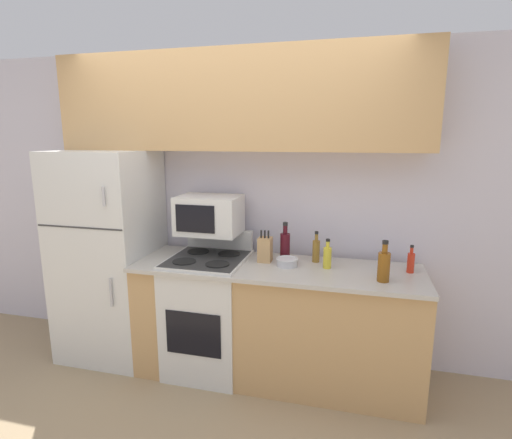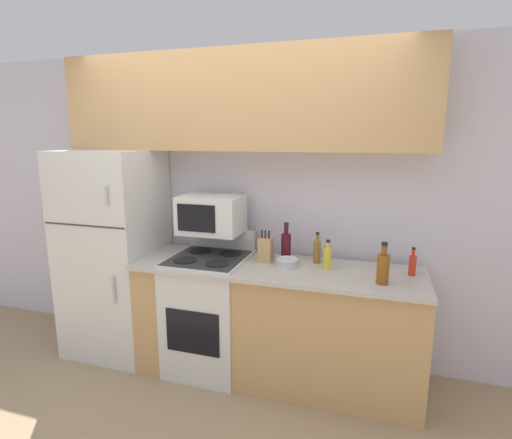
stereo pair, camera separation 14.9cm
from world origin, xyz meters
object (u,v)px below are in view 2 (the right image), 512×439
(microwave, at_px, (211,214))
(bottle_vinegar, at_px, (317,251))
(bottle_wine_red, at_px, (286,246))
(refrigerator, at_px, (114,253))
(bottle_cooking_spray, at_px, (327,258))
(knife_block, at_px, (266,249))
(bottle_whiskey, at_px, (383,268))
(bowl, at_px, (287,262))
(stove, at_px, (210,311))
(bottle_hot_sauce, at_px, (412,264))

(microwave, xyz_separation_m, bottle_vinegar, (0.85, 0.05, -0.24))
(bottle_wine_red, bearing_deg, refrigerator, -174.98)
(refrigerator, relative_size, bottle_cooking_spray, 7.94)
(bottle_cooking_spray, bearing_deg, bottle_vinegar, 126.48)
(knife_block, height_order, bottle_vinegar, knife_block)
(microwave, distance_m, bottle_whiskey, 1.37)
(refrigerator, height_order, microwave, refrigerator)
(bowl, bearing_deg, bottle_whiskey, -13.16)
(stove, height_order, bowl, stove)
(bottle_vinegar, bearing_deg, microwave, -176.86)
(bottle_vinegar, height_order, bottle_wine_red, bottle_wine_red)
(bottle_whiskey, distance_m, bottle_wine_red, 0.78)
(stove, xyz_separation_m, bottle_hot_sauce, (1.50, 0.09, 0.51))
(knife_block, xyz_separation_m, bottle_cooking_spray, (0.48, -0.04, -0.01))
(bottle_wine_red, bearing_deg, bottle_cooking_spray, -19.99)
(bowl, xyz_separation_m, bottle_vinegar, (0.20, 0.16, 0.06))
(knife_block, xyz_separation_m, bowl, (0.18, -0.07, -0.06))
(bottle_wine_red, relative_size, bottle_hot_sauce, 1.50)
(bowl, xyz_separation_m, bottle_wine_red, (-0.04, 0.15, 0.08))
(stove, relative_size, bottle_whiskey, 3.89)
(knife_block, bearing_deg, refrigerator, -177.84)
(stove, distance_m, knife_block, 0.69)
(bowl, height_order, bottle_cooking_spray, bottle_cooking_spray)
(stove, distance_m, bowl, 0.78)
(bottle_cooking_spray, bearing_deg, bowl, -174.71)
(bottle_whiskey, bearing_deg, bottle_cooking_spray, 154.23)
(knife_block, bearing_deg, bottle_hot_sauce, 0.23)
(bottle_wine_red, bearing_deg, bowl, -73.69)
(stove, relative_size, bottle_cooking_spray, 4.95)
(bottle_cooking_spray, bearing_deg, refrigerator, -179.75)
(knife_block, height_order, bottle_whiskey, bottle_whiskey)
(knife_block, xyz_separation_m, bottle_hot_sauce, (1.06, 0.00, -0.02))
(microwave, bearing_deg, bottle_hot_sauce, -1.35)
(bottle_whiskey, height_order, bottle_vinegar, bottle_whiskey)
(bottle_whiskey, bearing_deg, bottle_wine_red, 156.87)
(bottle_whiskey, distance_m, bottle_vinegar, 0.57)
(microwave, relative_size, bottle_wine_red, 1.63)
(microwave, height_order, bowl, microwave)
(refrigerator, distance_m, knife_block, 1.35)
(knife_block, height_order, bowl, knife_block)
(refrigerator, bearing_deg, bottle_whiskey, -4.60)
(stove, distance_m, bottle_wine_red, 0.81)
(bowl, height_order, bottle_whiskey, bottle_whiskey)
(stove, bearing_deg, bottle_cooking_spray, 2.78)
(bottle_cooking_spray, bearing_deg, knife_block, 174.90)
(bottle_whiskey, bearing_deg, microwave, 168.58)
(bottle_whiskey, relative_size, bottle_cooking_spray, 1.27)
(bottle_whiskey, distance_m, bottle_hot_sauce, 0.31)
(bowl, bearing_deg, bottle_cooking_spray, 5.29)
(refrigerator, height_order, knife_block, refrigerator)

